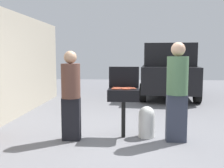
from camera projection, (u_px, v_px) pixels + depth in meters
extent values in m
plane|color=slate|center=(120.00, 138.00, 5.08)|extent=(24.00, 24.00, 0.00)
cube|color=#B2A893|center=(2.00, 66.00, 6.13)|extent=(0.24, 8.00, 2.70)
cylinder|color=black|center=(123.00, 119.00, 5.10)|extent=(0.08, 0.08, 0.74)
cube|color=black|center=(124.00, 95.00, 5.05)|extent=(0.60, 0.44, 0.22)
cube|color=black|center=(124.00, 77.00, 5.23)|extent=(0.60, 0.05, 0.42)
cylinder|color=#AD4228|center=(126.00, 89.00, 4.91)|extent=(0.13, 0.03, 0.03)
cylinder|color=#AD4228|center=(116.00, 88.00, 5.14)|extent=(0.13, 0.03, 0.03)
cylinder|color=#B74C33|center=(119.00, 88.00, 5.05)|extent=(0.13, 0.03, 0.03)
cylinder|color=#AD4228|center=(128.00, 88.00, 5.12)|extent=(0.13, 0.04, 0.03)
cylinder|color=#C6593D|center=(127.00, 89.00, 4.93)|extent=(0.13, 0.03, 0.03)
cylinder|color=#AD4228|center=(115.00, 89.00, 4.93)|extent=(0.13, 0.04, 0.03)
cylinder|color=#C6593D|center=(117.00, 88.00, 5.10)|extent=(0.13, 0.03, 0.03)
cylinder|color=#AD4228|center=(126.00, 88.00, 5.01)|extent=(0.13, 0.04, 0.03)
cylinder|color=#B74C33|center=(124.00, 89.00, 4.98)|extent=(0.13, 0.03, 0.03)
cylinder|color=#C6593D|center=(133.00, 89.00, 4.98)|extent=(0.13, 0.04, 0.03)
cylinder|color=#B74C33|center=(131.00, 88.00, 5.07)|extent=(0.13, 0.04, 0.03)
cylinder|color=#C6593D|center=(118.00, 89.00, 4.96)|extent=(0.13, 0.03, 0.03)
cylinder|color=#C6593D|center=(124.00, 88.00, 5.07)|extent=(0.13, 0.04, 0.03)
cylinder|color=#C6593D|center=(115.00, 88.00, 5.01)|extent=(0.13, 0.03, 0.03)
cylinder|color=silver|center=(147.00, 126.00, 5.13)|extent=(0.32, 0.32, 0.46)
sphere|color=silver|center=(147.00, 114.00, 5.11)|extent=(0.31, 0.31, 0.31)
cube|color=black|center=(71.00, 119.00, 4.94)|extent=(0.34, 0.19, 0.81)
cylinder|color=brown|center=(71.00, 81.00, 4.86)|extent=(0.36, 0.36, 0.64)
sphere|color=tan|center=(70.00, 57.00, 4.81)|extent=(0.24, 0.24, 0.24)
cube|color=#333847|center=(176.00, 118.00, 4.87)|extent=(0.37, 0.20, 0.89)
cylinder|color=#4C724C|center=(177.00, 76.00, 4.78)|extent=(0.39, 0.39, 0.70)
sphere|color=tan|center=(178.00, 49.00, 4.72)|extent=(0.26, 0.26, 0.26)
cube|color=black|center=(168.00, 76.00, 10.30)|extent=(2.27, 4.55, 0.90)
cube|color=black|center=(168.00, 55.00, 10.01)|extent=(1.97, 2.74, 0.80)
cylinder|color=black|center=(197.00, 94.00, 8.69)|extent=(0.27, 0.66, 0.64)
cylinder|color=black|center=(143.00, 93.00, 8.98)|extent=(0.27, 0.66, 0.64)
cylinder|color=black|center=(186.00, 84.00, 11.72)|extent=(0.27, 0.66, 0.64)
cylinder|color=black|center=(146.00, 83.00, 12.00)|extent=(0.27, 0.66, 0.64)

